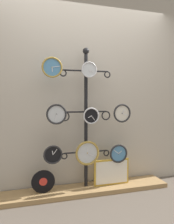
{
  "coord_description": "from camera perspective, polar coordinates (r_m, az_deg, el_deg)",
  "views": [
    {
      "loc": [
        -0.79,
        -2.34,
        1.21
      ],
      "look_at": [
        0.0,
        0.36,
        1.05
      ],
      "focal_mm": 35.0,
      "sensor_mm": 36.0,
      "label": 1
    }
  ],
  "objects": [
    {
      "name": "ground_plane",
      "position": [
        2.75,
        2.3,
        -22.89
      ],
      "size": [
        12.0,
        12.0,
        0.0
      ],
      "primitive_type": "plane",
      "color": "brown"
    },
    {
      "name": "shop_wall",
      "position": [
        3.02,
        -1.14,
        6.86
      ],
      "size": [
        4.4,
        0.04,
        2.8
      ],
      "color": "#BCB2A3",
      "rests_on": "ground_plane"
    },
    {
      "name": "low_shelf",
      "position": [
        3.04,
        0.06,
        -19.6
      ],
      "size": [
        2.2,
        0.36,
        0.06
      ],
      "color": "#9E7A4C",
      "rests_on": "ground_plane"
    },
    {
      "name": "display_stand",
      "position": [
        2.89,
        -0.28,
        -5.83
      ],
      "size": [
        0.69,
        0.34,
        1.88
      ],
      "color": "black",
      "rests_on": "ground_plane"
    },
    {
      "name": "clock_top_left",
      "position": [
        2.71,
        -9.11,
        11.44
      ],
      "size": [
        0.25,
        0.04,
        0.25
      ],
      "color": "#4C84B2"
    },
    {
      "name": "clock_top_center",
      "position": [
        2.81,
        0.54,
        10.98
      ],
      "size": [
        0.2,
        0.04,
        0.2
      ],
      "color": "silver"
    },
    {
      "name": "clock_middle_left",
      "position": [
        2.68,
        -7.99,
        -0.58
      ],
      "size": [
        0.25,
        0.04,
        0.25
      ],
      "color": "silver"
    },
    {
      "name": "clock_middle_center",
      "position": [
        2.81,
        1.08,
        -1.01
      ],
      "size": [
        0.22,
        0.04,
        0.22
      ],
      "color": "black"
    },
    {
      "name": "clock_middle_right",
      "position": [
        2.95,
        9.12,
        -0.32
      ],
      "size": [
        0.25,
        0.04,
        0.25
      ],
      "color": "silver"
    },
    {
      "name": "clock_bottom_left",
      "position": [
        2.74,
        -8.92,
        -10.95
      ],
      "size": [
        0.23,
        0.04,
        0.23
      ],
      "color": "black"
    },
    {
      "name": "clock_bottom_center",
      "position": [
        2.83,
        0.09,
        -10.67
      ],
      "size": [
        0.32,
        0.04,
        0.32
      ],
      "color": "silver"
    },
    {
      "name": "clock_bottom_right",
      "position": [
        3.03,
        8.23,
        -10.7
      ],
      "size": [
        0.25,
        0.04,
        0.25
      ],
      "color": "#4C84B2"
    },
    {
      "name": "vinyl_record",
      "position": [
        2.86,
        -11.36,
        -17.41
      ],
      "size": [
        0.29,
        0.01,
        0.29
      ],
      "color": "black",
      "rests_on": "low_shelf"
    },
    {
      "name": "picture_frame",
      "position": [
        3.07,
        6.44,
        -15.32
      ],
      "size": [
        0.5,
        0.02,
        0.35
      ],
      "color": "gold",
      "rests_on": "low_shelf"
    }
  ]
}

